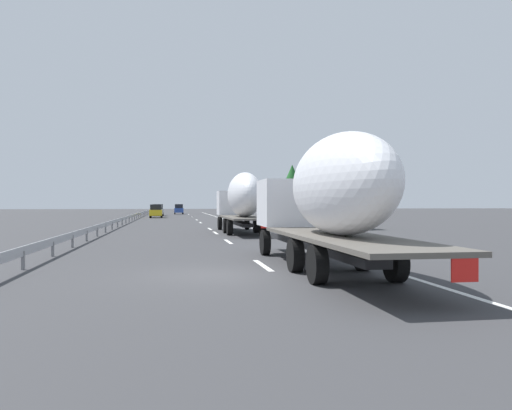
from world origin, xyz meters
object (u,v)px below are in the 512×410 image
at_px(car_silver_hatch, 158,210).
at_px(car_yellow_coupe, 156,211).
at_px(truck_lead, 242,199).
at_px(road_sign, 253,202).
at_px(car_blue_sedan, 179,209).
at_px(truck_trailing, 327,195).

height_order(car_silver_hatch, car_yellow_coupe, car_silver_hatch).
distance_m(truck_lead, road_sign, 14.74).
bearing_deg(car_blue_sedan, truck_lead, -176.73).
xyz_separation_m(car_silver_hatch, car_blue_sedan, (12.49, -3.62, -0.02)).
relative_size(truck_lead, car_yellow_coupe, 3.05).
height_order(truck_trailing, car_silver_hatch, truck_trailing).
height_order(truck_lead, road_sign, truck_lead).
distance_m(car_yellow_coupe, road_sign, 26.96).
height_order(car_yellow_coupe, road_sign, road_sign).
bearing_deg(truck_lead, car_silver_hatch, 8.17).
bearing_deg(truck_lead, car_yellow_coupe, 10.34).
distance_m(car_silver_hatch, road_sign, 37.24).
height_order(car_blue_sedan, car_yellow_coupe, car_yellow_coupe).
bearing_deg(truck_lead, car_blue_sedan, 3.27).
bearing_deg(truck_trailing, car_silver_hatch, 5.86).
bearing_deg(road_sign, car_yellow_coupe, 22.42).
relative_size(truck_trailing, road_sign, 4.38).
bearing_deg(car_yellow_coupe, truck_lead, -169.66).
relative_size(truck_trailing, car_blue_sedan, 3.44).
xyz_separation_m(truck_trailing, car_silver_hatch, (70.17, 7.21, -1.43)).
bearing_deg(car_silver_hatch, car_blue_sedan, -16.18).
distance_m(car_blue_sedan, car_yellow_coupe, 23.63).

